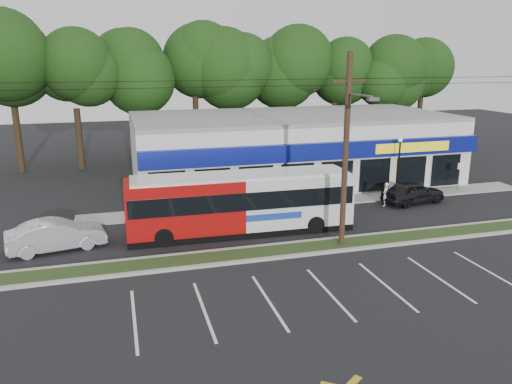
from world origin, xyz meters
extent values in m
plane|color=black|center=(0.00, 0.00, 0.00)|extent=(120.00, 120.00, 0.00)
cube|color=#233114|center=(0.00, 1.00, 0.06)|extent=(40.00, 1.60, 0.12)
cube|color=#9E9E93|center=(0.00, 0.15, 0.07)|extent=(40.00, 0.25, 0.14)
cube|color=#9E9E93|center=(0.00, 1.85, 0.07)|extent=(40.00, 0.25, 0.14)
cube|color=#9E9E93|center=(5.00, 9.00, 0.05)|extent=(32.00, 2.20, 0.10)
cube|color=beige|center=(5.50, 16.00, 2.50)|extent=(25.00, 12.00, 5.00)
cube|color=navy|center=(5.50, 9.75, 3.40)|extent=(25.00, 0.50, 1.20)
cube|color=black|center=(5.50, 9.94, 1.40)|extent=(24.00, 0.12, 2.40)
cube|color=yellow|center=(12.50, 9.48, 3.40)|extent=(6.00, 0.06, 0.70)
cube|color=gray|center=(5.50, 16.00, 5.15)|extent=(25.00, 12.00, 0.30)
cylinder|color=black|center=(3.00, 1.00, 5.00)|extent=(0.30, 0.30, 10.00)
cube|color=black|center=(3.00, 1.00, 8.60)|extent=(1.80, 0.12, 0.12)
cylinder|color=#59595E|center=(3.00, -0.20, 8.00)|extent=(0.10, 2.40, 0.10)
cube|color=#59595E|center=(3.00, -1.50, 7.90)|extent=(0.50, 0.25, 0.15)
cylinder|color=black|center=(0.00, 1.00, 8.70)|extent=(50.00, 0.02, 0.02)
cylinder|color=black|center=(0.00, 1.00, 8.40)|extent=(50.00, 0.02, 0.02)
cylinder|color=black|center=(11.00, 8.80, 2.00)|extent=(0.12, 0.12, 4.00)
sphere|color=silver|center=(11.00, 8.80, 4.10)|extent=(0.30, 0.30, 0.30)
cylinder|color=#59595E|center=(16.00, 8.60, 1.10)|extent=(0.06, 0.06, 2.20)
cube|color=white|center=(16.00, 8.55, 2.00)|extent=(0.45, 0.04, 0.45)
cylinder|color=black|center=(-16.00, 26.00, 2.86)|extent=(0.56, 0.56, 5.72)
sphere|color=black|center=(-16.00, 26.00, 8.45)|extent=(6.76, 6.76, 6.76)
cylinder|color=black|center=(-11.00, 26.00, 2.86)|extent=(0.56, 0.56, 5.72)
sphere|color=black|center=(-11.00, 26.00, 8.45)|extent=(6.76, 6.76, 6.76)
cylinder|color=black|center=(-6.00, 26.00, 2.86)|extent=(0.56, 0.56, 5.72)
sphere|color=black|center=(-6.00, 26.00, 8.45)|extent=(6.76, 6.76, 6.76)
cylinder|color=black|center=(-1.00, 26.00, 2.86)|extent=(0.56, 0.56, 5.72)
sphere|color=black|center=(-1.00, 26.00, 8.45)|extent=(6.76, 6.76, 6.76)
cylinder|color=black|center=(4.00, 26.00, 2.86)|extent=(0.56, 0.56, 5.72)
sphere|color=black|center=(4.00, 26.00, 8.45)|extent=(6.76, 6.76, 6.76)
cylinder|color=black|center=(9.00, 26.00, 2.86)|extent=(0.56, 0.56, 5.72)
sphere|color=black|center=(9.00, 26.00, 8.45)|extent=(6.76, 6.76, 6.76)
cylinder|color=black|center=(14.00, 26.00, 2.86)|extent=(0.56, 0.56, 5.72)
sphere|color=black|center=(14.00, 26.00, 8.45)|extent=(6.76, 6.76, 6.76)
cylinder|color=black|center=(19.00, 26.00, 2.86)|extent=(0.56, 0.56, 5.72)
sphere|color=black|center=(19.00, 26.00, 8.45)|extent=(6.76, 6.76, 6.76)
cylinder|color=black|center=(24.00, 26.00, 2.86)|extent=(0.56, 0.56, 5.72)
sphere|color=black|center=(24.00, 26.00, 8.45)|extent=(6.76, 6.76, 6.76)
cube|color=#990C0B|center=(-4.81, 4.58, 1.83)|extent=(6.42, 2.81, 2.91)
cube|color=silver|center=(1.54, 4.42, 1.83)|extent=(6.42, 2.81, 2.91)
cube|color=black|center=(-1.64, 4.50, 0.21)|extent=(12.77, 2.92, 0.37)
cube|color=black|center=(-1.64, 4.50, 2.17)|extent=(12.52, 3.02, 1.01)
cube|color=black|center=(4.75, 4.34, 2.01)|extent=(0.12, 2.25, 1.48)
cube|color=#193899|center=(-0.08, 3.12, 1.22)|extent=(3.18, 0.11, 0.37)
cube|color=silver|center=(-1.64, 4.50, 3.33)|extent=(12.13, 2.69, 0.19)
cylinder|color=black|center=(-6.12, 3.41, 0.51)|extent=(1.02, 0.32, 1.02)
cylinder|color=black|center=(-6.05, 5.82, 0.51)|extent=(1.02, 0.32, 1.02)
cylinder|color=black|center=(2.40, 3.19, 0.51)|extent=(1.02, 0.32, 1.02)
cylinder|color=black|center=(2.46, 5.60, 0.51)|extent=(1.02, 0.32, 1.02)
imported|color=black|center=(11.14, 6.97, 0.77)|extent=(4.79, 2.57, 1.55)
imported|color=#AEAFB6|center=(-11.52, 4.47, 0.81)|extent=(5.13, 2.64, 1.61)
imported|color=silver|center=(9.00, 6.94, 0.80)|extent=(0.70, 0.67, 1.61)
imported|color=#B9AFA6|center=(6.50, 8.50, 0.81)|extent=(0.91, 0.79, 1.62)
camera|label=1|loc=(-8.18, -21.77, 9.72)|focal=35.00mm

